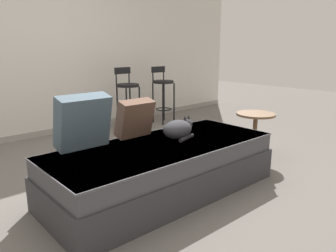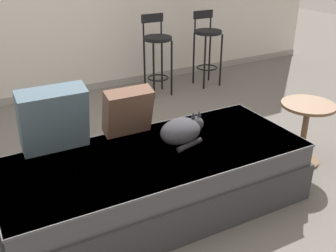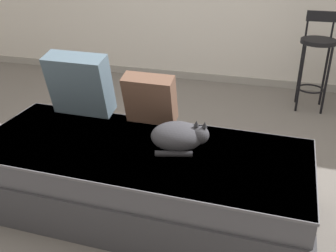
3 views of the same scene
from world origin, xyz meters
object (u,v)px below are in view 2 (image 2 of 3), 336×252
(bar_stool_by_doorway, at_px, (207,41))
(throw_pillow_middle, at_px, (128,111))
(side_table, at_px, (305,125))
(throw_pillow_corner, at_px, (54,119))
(cat, at_px, (182,131))
(couch, at_px, (156,180))
(bar_stool_near_window, at_px, (157,48))

(bar_stool_by_doorway, bearing_deg, throw_pillow_middle, -137.64)
(side_table, bearing_deg, throw_pillow_corner, 168.83)
(throw_pillow_middle, bearing_deg, cat, -46.40)
(couch, distance_m, bar_stool_near_window, 2.37)
(couch, relative_size, throw_pillow_middle, 5.83)
(bar_stool_near_window, distance_m, bar_stool_by_doorway, 0.73)
(throw_pillow_middle, xyz_separation_m, bar_stool_near_window, (1.16, 1.72, -0.05))
(throw_pillow_middle, height_order, cat, throw_pillow_middle)
(cat, bearing_deg, bar_stool_by_doorway, 51.40)
(couch, relative_size, side_table, 3.93)
(throw_pillow_corner, distance_m, bar_stool_by_doorway, 2.96)
(throw_pillow_middle, height_order, bar_stool_by_doorway, bar_stool_by_doorway)
(cat, bearing_deg, throw_pillow_corner, 159.13)
(couch, height_order, throw_pillow_corner, throw_pillow_corner)
(side_table, bearing_deg, couch, 178.66)
(couch, relative_size, bar_stool_near_window, 2.19)
(couch, xyz_separation_m, bar_stool_near_window, (1.12, 2.07, 0.35))
(couch, height_order, cat, cat)
(bar_stool_near_window, bearing_deg, side_table, -82.39)
(throw_pillow_middle, distance_m, bar_stool_by_doorway, 2.56)
(couch, distance_m, side_table, 1.40)
(throw_pillow_corner, relative_size, bar_stool_near_window, 0.48)
(throw_pillow_corner, height_order, bar_stool_by_doorway, bar_stool_by_doorway)
(throw_pillow_middle, xyz_separation_m, side_table, (1.44, -0.38, -0.28))
(throw_pillow_corner, height_order, side_table, throw_pillow_corner)
(bar_stool_by_doorway, bearing_deg, bar_stool_near_window, 179.97)
(throw_pillow_middle, distance_m, cat, 0.42)
(cat, xyz_separation_m, bar_stool_near_window, (0.88, 2.02, 0.05))
(side_table, bearing_deg, bar_stool_by_doorway, 77.90)
(couch, height_order, side_table, side_table)
(side_table, bearing_deg, throw_pillow_middle, 165.39)
(couch, relative_size, bar_stool_by_doorway, 2.23)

